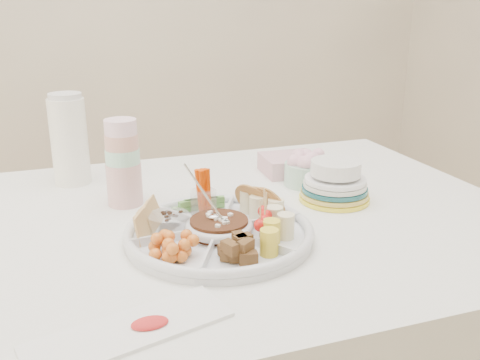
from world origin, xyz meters
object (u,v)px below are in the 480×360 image
object	(u,v)px
party_tray	(219,230)
thermos	(69,138)
dining_table	(198,360)
plate_stack	(335,179)

from	to	relation	value
party_tray	thermos	distance (m)	0.56
thermos	dining_table	bearing A→B (deg)	-55.39
dining_table	party_tray	bearing A→B (deg)	-80.73
thermos	plate_stack	bearing A→B (deg)	-30.51
dining_table	thermos	world-z (taller)	thermos
thermos	plate_stack	distance (m)	0.70
party_tray	plate_stack	xyz separation A→B (m)	(0.33, 0.13, 0.03)
plate_stack	party_tray	bearing A→B (deg)	-159.33
thermos	plate_stack	world-z (taller)	thermos
dining_table	thermos	bearing A→B (deg)	124.61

